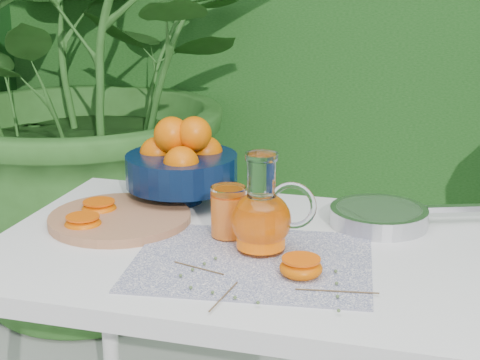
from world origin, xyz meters
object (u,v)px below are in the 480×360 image
(juice_pitcher, at_px, (262,217))
(white_table, at_px, (237,280))
(fruit_bowl, at_px, (182,163))
(saute_pan, at_px, (380,216))
(cutting_board, at_px, (120,219))

(juice_pitcher, bearing_deg, white_table, 154.36)
(fruit_bowl, distance_m, juice_pitcher, 0.37)
(juice_pitcher, height_order, saute_pan, juice_pitcher)
(juice_pitcher, bearing_deg, saute_pan, 45.80)
(cutting_board, distance_m, saute_pan, 0.57)
(juice_pitcher, distance_m, saute_pan, 0.31)
(cutting_board, bearing_deg, saute_pan, 14.31)
(fruit_bowl, distance_m, saute_pan, 0.48)
(saute_pan, bearing_deg, cutting_board, -165.69)
(juice_pitcher, relative_size, saute_pan, 0.51)
(white_table, distance_m, cutting_board, 0.30)
(cutting_board, height_order, fruit_bowl, fruit_bowl)
(cutting_board, xyz_separation_m, juice_pitcher, (0.34, -0.08, 0.06))
(white_table, relative_size, cutting_board, 3.21)
(cutting_board, bearing_deg, fruit_bowl, 65.92)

